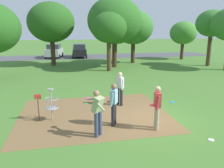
# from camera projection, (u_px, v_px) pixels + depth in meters

# --- Properties ---
(ground_plane) EXTENTS (160.00, 160.00, 0.00)m
(ground_plane) POSITION_uv_depth(u_px,v_px,m) (150.00, 120.00, 9.55)
(ground_plane) COLOR #47752D
(dirt_tee_pad) EXTENTS (6.64, 5.38, 0.01)m
(dirt_tee_pad) POSITION_uv_depth(u_px,v_px,m) (94.00, 114.00, 10.18)
(dirt_tee_pad) COLOR brown
(dirt_tee_pad) RESTS_ON ground
(disc_golf_basket) EXTENTS (0.98, 0.58, 1.39)m
(disc_golf_basket) POSITION_uv_depth(u_px,v_px,m) (50.00, 103.00, 9.32)
(disc_golf_basket) COLOR #9E9EA3
(disc_golf_basket) RESTS_ON ground
(player_foreground_watching) EXTENTS (0.66, 1.08, 1.71)m
(player_foreground_watching) POSITION_uv_depth(u_px,v_px,m) (98.00, 110.00, 7.87)
(player_foreground_watching) COLOR #384260
(player_foreground_watching) RESTS_ON ground
(player_throwing) EXTENTS (0.43, 0.49, 1.71)m
(player_throwing) POSITION_uv_depth(u_px,v_px,m) (157.00, 105.00, 8.43)
(player_throwing) COLOR tan
(player_throwing) RESTS_ON ground
(player_waiting_left) EXTENTS (0.45, 0.48, 1.71)m
(player_waiting_left) POSITION_uv_depth(u_px,v_px,m) (120.00, 87.00, 11.17)
(player_waiting_left) COLOR #232328
(player_waiting_left) RESTS_ON ground
(player_waiting_right) EXTENTS (0.45, 0.49, 1.71)m
(player_waiting_right) POSITION_uv_depth(u_px,v_px,m) (114.00, 102.00, 8.81)
(player_waiting_right) COLOR #232328
(player_waiting_right) RESTS_ON ground
(frisbee_near_basket) EXTENTS (0.21, 0.21, 0.02)m
(frisbee_near_basket) POSITION_uv_depth(u_px,v_px,m) (86.00, 103.00, 11.62)
(frisbee_near_basket) COLOR green
(frisbee_near_basket) RESTS_ON ground
(frisbee_mid_grass) EXTENTS (0.26, 0.26, 0.02)m
(frisbee_mid_grass) POSITION_uv_depth(u_px,v_px,m) (172.00, 102.00, 11.85)
(frisbee_mid_grass) COLOR #1E93DB
(frisbee_mid_grass) RESTS_ON ground
(frisbee_far_right) EXTENTS (0.20, 0.20, 0.02)m
(frisbee_far_right) POSITION_uv_depth(u_px,v_px,m) (211.00, 140.00, 7.78)
(frisbee_far_right) COLOR white
(frisbee_far_right) RESTS_ON ground
(frisbee_scattered_a) EXTENTS (0.20, 0.20, 0.02)m
(frisbee_scattered_a) POSITION_uv_depth(u_px,v_px,m) (110.00, 91.00, 13.98)
(frisbee_scattered_a) COLOR orange
(frisbee_scattered_a) RESTS_ON ground
(tree_near_left) EXTENTS (4.83, 4.83, 6.54)m
(tree_near_left) POSITION_uv_depth(u_px,v_px,m) (51.00, 23.00, 23.08)
(tree_near_left) COLOR #422D1E
(tree_near_left) RESTS_ON ground
(tree_near_right) EXTENTS (3.23, 3.23, 5.31)m
(tree_near_right) POSITION_uv_depth(u_px,v_px,m) (109.00, 28.00, 19.94)
(tree_near_right) COLOR #4C3823
(tree_near_right) RESTS_ON ground
(tree_mid_left) EXTENTS (5.36, 5.36, 6.89)m
(tree_mid_left) POSITION_uv_depth(u_px,v_px,m) (115.00, 21.00, 21.91)
(tree_mid_left) COLOR #422D1E
(tree_mid_left) RESTS_ON ground
(tree_mid_center) EXTENTS (3.37, 3.37, 4.79)m
(tree_mid_center) POSITION_uv_depth(u_px,v_px,m) (183.00, 33.00, 28.26)
(tree_mid_center) COLOR #422D1E
(tree_mid_center) RESTS_ON ground
(tree_far_left) EXTENTS (3.21, 3.21, 5.75)m
(tree_far_left) POSITION_uv_depth(u_px,v_px,m) (212.00, 24.00, 22.81)
(tree_far_left) COLOR #4C3823
(tree_far_left) RESTS_ON ground
(tree_far_right) EXTENTS (4.42, 4.42, 5.89)m
(tree_far_right) POSITION_uv_depth(u_px,v_px,m) (133.00, 27.00, 24.94)
(tree_far_right) COLOR #422D1E
(tree_far_right) RESTS_ON ground
(parking_lot_strip) EXTENTS (36.00, 6.00, 0.01)m
(parking_lot_strip) POSITION_uv_depth(u_px,v_px,m) (90.00, 56.00, 32.12)
(parking_lot_strip) COLOR #4C4C51
(parking_lot_strip) RESTS_ON ground
(parked_car_leftmost) EXTENTS (2.42, 4.41, 1.84)m
(parked_car_leftmost) POSITION_uv_depth(u_px,v_px,m) (54.00, 51.00, 30.67)
(parked_car_leftmost) COLOR #B2B7BC
(parked_car_leftmost) RESTS_ON ground
(parked_car_center_left) EXTENTS (2.13, 4.28, 1.84)m
(parked_car_center_left) POSITION_uv_depth(u_px,v_px,m) (79.00, 51.00, 30.96)
(parked_car_center_left) COLOR black
(parked_car_center_left) RESTS_ON ground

